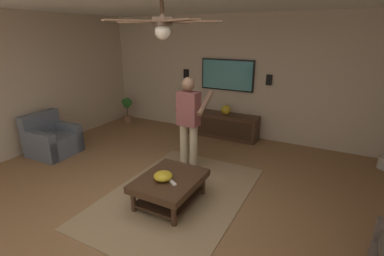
% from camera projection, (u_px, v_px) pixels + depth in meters
% --- Properties ---
extents(ground_plane, '(8.45, 8.45, 0.00)m').
position_uv_depth(ground_plane, '(149.00, 213.00, 3.76)').
color(ground_plane, olive).
extents(wall_back_tv, '(0.10, 7.03, 2.73)m').
position_uv_depth(wall_back_tv, '(240.00, 77.00, 6.31)').
color(wall_back_tv, '#C6B299').
rests_on(wall_back_tv, ground).
extents(area_rug, '(2.77, 1.88, 0.01)m').
position_uv_depth(area_rug, '(177.00, 195.00, 4.18)').
color(area_rug, '#9E8460').
rests_on(area_rug, ground).
extents(armchair, '(0.84, 0.85, 0.82)m').
position_uv_depth(armchair, '(52.00, 140.00, 5.57)').
color(armchair, slate).
rests_on(armchair, ground).
extents(coffee_table, '(1.00, 0.80, 0.40)m').
position_uv_depth(coffee_table, '(170.00, 184.00, 3.92)').
color(coffee_table, '#422B1C').
rests_on(coffee_table, ground).
extents(media_console, '(0.45, 1.70, 0.55)m').
position_uv_depth(media_console, '(221.00, 125.00, 6.51)').
color(media_console, '#422B1C').
rests_on(media_console, ground).
extents(tv, '(0.05, 1.25, 0.70)m').
position_uv_depth(tv, '(227.00, 75.00, 6.34)').
color(tv, black).
extents(person_standing, '(0.55, 0.55, 1.64)m').
position_uv_depth(person_standing, '(189.00, 119.00, 4.74)').
color(person_standing, '#C6B793').
rests_on(person_standing, ground).
extents(potted_plant_short, '(0.26, 0.32, 0.70)m').
position_uv_depth(potted_plant_short, '(127.00, 107.00, 7.49)').
color(potted_plant_short, '#9E6B4C').
rests_on(potted_plant_short, ground).
extents(bowl, '(0.26, 0.26, 0.12)m').
position_uv_depth(bowl, '(163.00, 176.00, 3.81)').
color(bowl, gold).
rests_on(bowl, coffee_table).
extents(remote_white, '(0.12, 0.15, 0.02)m').
position_uv_depth(remote_white, '(173.00, 183.00, 3.73)').
color(remote_white, white).
rests_on(remote_white, coffee_table).
extents(vase_round, '(0.22, 0.22, 0.22)m').
position_uv_depth(vase_round, '(226.00, 110.00, 6.34)').
color(vase_round, gold).
rests_on(vase_round, media_console).
extents(wall_speaker_left, '(0.06, 0.12, 0.22)m').
position_uv_depth(wall_speaker_left, '(269.00, 80.00, 5.95)').
color(wall_speaker_left, black).
extents(wall_speaker_right, '(0.06, 0.12, 0.22)m').
position_uv_depth(wall_speaker_right, '(186.00, 74.00, 6.85)').
color(wall_speaker_right, black).
extents(ceiling_fan, '(1.16, 1.16, 0.46)m').
position_uv_depth(ceiling_fan, '(163.00, 24.00, 2.83)').
color(ceiling_fan, '#4C3828').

